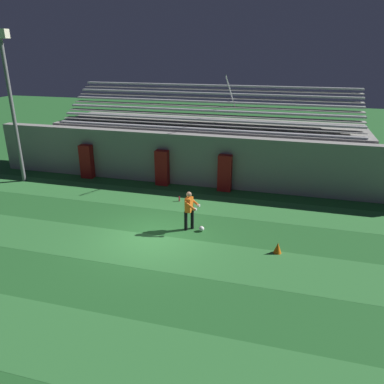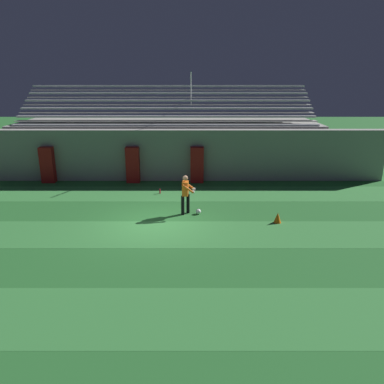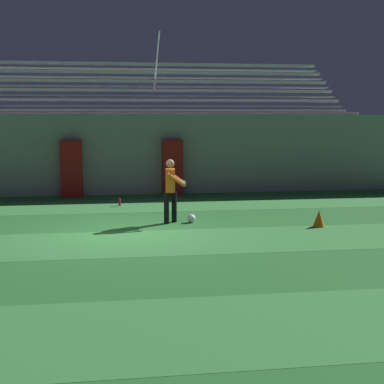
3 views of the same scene
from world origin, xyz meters
name	(u,v)px [view 1 (image 1 of 3)]	position (x,y,z in m)	size (l,w,h in m)	color
ground_plane	(153,237)	(0.00, 0.00, 0.00)	(80.00, 80.00, 0.00)	#286B2D
turf_stripe_near	(69,342)	(0.00, -6.00, 0.00)	(28.00, 2.46, 0.01)	#38843D
turf_stripe_mid	(143,250)	(0.00, -1.07, 0.00)	(28.00, 2.46, 0.01)	#38843D
turf_stripe_far	(182,201)	(0.00, 3.86, 0.00)	(28.00, 2.46, 0.01)	#38843D
back_wall	(195,160)	(0.00, 6.50, 1.40)	(24.00, 0.60, 2.80)	#999691
padding_pillar_gate_left	(162,168)	(-1.74, 5.95, 0.97)	(0.71, 0.44, 1.94)	maroon
padding_pillar_gate_right	(225,173)	(1.74, 5.95, 0.97)	(0.71, 0.44, 1.94)	maroon
padding_pillar_far_left	(87,161)	(-6.36, 5.95, 0.97)	(0.71, 0.44, 1.94)	maroon
bleacher_stand	(207,146)	(0.00, 9.19, 1.51)	(18.00, 4.75, 5.83)	#999691
floodlight_pole	(9,90)	(-9.56, 4.43, 5.05)	(0.90, 0.36, 7.97)	slate
goalkeeper	(189,208)	(1.21, 1.03, 0.95)	(0.60, 0.61, 1.67)	black
soccer_ball	(202,229)	(1.74, 1.00, 0.11)	(0.22, 0.22, 0.22)	white
traffic_cone	(278,248)	(4.86, 0.03, 0.21)	(0.30, 0.30, 0.42)	orange
water_bottle	(179,199)	(-0.12, 3.87, 0.12)	(0.07, 0.07, 0.24)	red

